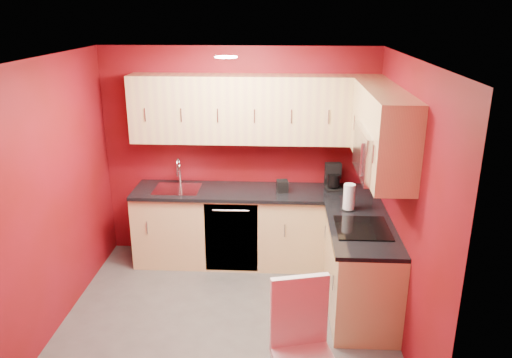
# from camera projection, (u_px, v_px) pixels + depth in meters

# --- Properties ---
(floor) EXTENTS (3.20, 3.20, 0.00)m
(floor) POSITION_uv_depth(u_px,v_px,m) (228.00, 318.00, 4.91)
(floor) COLOR #514F4C
(floor) RESTS_ON ground
(ceiling) EXTENTS (3.20, 3.20, 0.00)m
(ceiling) POSITION_uv_depth(u_px,v_px,m) (222.00, 59.00, 4.09)
(ceiling) COLOR white
(ceiling) RESTS_ON wall_back
(wall_back) EXTENTS (3.20, 0.00, 3.20)m
(wall_back) POSITION_uv_depth(u_px,v_px,m) (239.00, 154.00, 5.92)
(wall_back) COLOR maroon
(wall_back) RESTS_ON floor
(wall_front) EXTENTS (3.20, 0.00, 3.20)m
(wall_front) POSITION_uv_depth(u_px,v_px,m) (198.00, 289.00, 3.08)
(wall_front) COLOR maroon
(wall_front) RESTS_ON floor
(wall_left) EXTENTS (0.00, 3.00, 3.00)m
(wall_left) POSITION_uv_depth(u_px,v_px,m) (52.00, 197.00, 4.58)
(wall_left) COLOR maroon
(wall_left) RESTS_ON floor
(wall_right) EXTENTS (0.00, 3.00, 3.00)m
(wall_right) POSITION_uv_depth(u_px,v_px,m) (405.00, 204.00, 4.42)
(wall_right) COLOR maroon
(wall_right) RESTS_ON floor
(base_cabinets_back) EXTENTS (2.80, 0.60, 0.87)m
(base_cabinets_back) POSITION_uv_depth(u_px,v_px,m) (255.00, 228.00, 5.89)
(base_cabinets_back) COLOR #D4B979
(base_cabinets_back) RESTS_ON floor
(base_cabinets_right) EXTENTS (0.60, 1.30, 0.87)m
(base_cabinets_right) POSITION_uv_depth(u_px,v_px,m) (360.00, 270.00, 4.93)
(base_cabinets_right) COLOR #D4B979
(base_cabinets_right) RESTS_ON floor
(countertop_back) EXTENTS (2.80, 0.63, 0.04)m
(countertop_back) POSITION_uv_depth(u_px,v_px,m) (255.00, 192.00, 5.73)
(countertop_back) COLOR black
(countertop_back) RESTS_ON base_cabinets_back
(countertop_right) EXTENTS (0.63, 1.27, 0.04)m
(countertop_right) POSITION_uv_depth(u_px,v_px,m) (362.00, 229.00, 4.77)
(countertop_right) COLOR black
(countertop_right) RESTS_ON base_cabinets_right
(upper_cabinets_back) EXTENTS (2.80, 0.35, 0.75)m
(upper_cabinets_back) POSITION_uv_depth(u_px,v_px,m) (255.00, 109.00, 5.55)
(upper_cabinets_back) COLOR tan
(upper_cabinets_back) RESTS_ON wall_back
(upper_cabinets_right) EXTENTS (0.35, 1.55, 0.75)m
(upper_cabinets_right) POSITION_uv_depth(u_px,v_px,m) (381.00, 122.00, 4.64)
(upper_cabinets_right) COLOR tan
(upper_cabinets_right) RESTS_ON wall_right
(microwave) EXTENTS (0.42, 0.76, 0.42)m
(microwave) POSITION_uv_depth(u_px,v_px,m) (381.00, 153.00, 4.48)
(microwave) COLOR silver
(microwave) RESTS_ON upper_cabinets_right
(cooktop) EXTENTS (0.50, 0.55, 0.01)m
(cooktop) POSITION_uv_depth(u_px,v_px,m) (362.00, 228.00, 4.73)
(cooktop) COLOR black
(cooktop) RESTS_ON countertop_right
(sink) EXTENTS (0.52, 0.42, 0.35)m
(sink) POSITION_uv_depth(u_px,v_px,m) (177.00, 186.00, 5.77)
(sink) COLOR silver
(sink) RESTS_ON countertop_back
(dishwasher_front) EXTENTS (0.60, 0.02, 0.82)m
(dishwasher_front) POSITION_uv_depth(u_px,v_px,m) (231.00, 238.00, 5.63)
(dishwasher_front) COLOR black
(dishwasher_front) RESTS_ON base_cabinets_back
(downlight) EXTENTS (0.20, 0.20, 0.01)m
(downlight) POSITION_uv_depth(u_px,v_px,m) (226.00, 57.00, 4.38)
(downlight) COLOR white
(downlight) RESTS_ON ceiling
(coffee_maker) EXTENTS (0.21, 0.26, 0.30)m
(coffee_maker) POSITION_uv_depth(u_px,v_px,m) (334.00, 177.00, 5.70)
(coffee_maker) COLOR black
(coffee_maker) RESTS_ON countertop_back
(napkin_holder) EXTENTS (0.14, 0.14, 0.13)m
(napkin_holder) POSITION_uv_depth(u_px,v_px,m) (282.00, 186.00, 5.66)
(napkin_holder) COLOR black
(napkin_holder) RESTS_ON countertop_back
(paper_towel) EXTENTS (0.18, 0.18, 0.28)m
(paper_towel) POSITION_uv_depth(u_px,v_px,m) (349.00, 197.00, 5.14)
(paper_towel) COLOR silver
(paper_towel) RESTS_ON countertop_right
(dining_chair) EXTENTS (0.53, 0.54, 1.07)m
(dining_chair) POSITION_uv_depth(u_px,v_px,m) (306.00, 356.00, 3.56)
(dining_chair) COLOR white
(dining_chair) RESTS_ON floor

